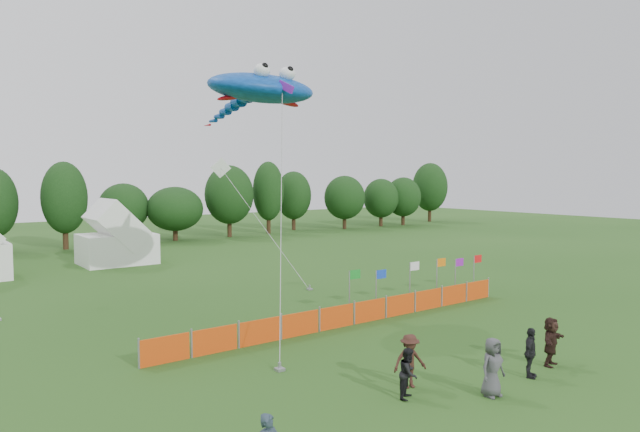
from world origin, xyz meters
TOP-DOWN VIEW (x-y plane):
  - ground at (0.00, 0.00)m, footprint 160.00×160.00m
  - treeline at (1.61, 44.93)m, footprint 104.57×8.78m
  - tent_right at (0.07, 32.25)m, footprint 5.39×4.31m
  - barrier_fence at (2.95, 7.36)m, footprint 19.90×0.06m
  - flag_row at (9.14, 8.92)m, footprint 10.73×0.68m
  - spectator_b at (-1.32, -0.26)m, footprint 0.95×0.89m
  - spectator_c at (-0.65, 0.34)m, footprint 1.27×0.98m
  - spectator_d at (3.26, -1.48)m, footprint 1.08×0.78m
  - spectator_e at (0.86, -1.71)m, footprint 0.93×0.64m
  - spectator_f at (4.94, -1.23)m, footprint 1.71×0.93m
  - stingray_kite at (1.10, 12.61)m, footprint 7.31×15.70m
  - small_kite_white at (4.72, 21.20)m, footprint 2.51×8.39m

SIDE VIEW (x-z plane):
  - ground at x=0.00m, z-range 0.00..0.00m
  - barrier_fence at x=2.95m, z-range 0.00..1.00m
  - spectator_b at x=-1.32m, z-range 0.00..1.56m
  - spectator_d at x=3.26m, z-range 0.00..1.70m
  - spectator_c at x=-0.65m, z-range 0.00..1.74m
  - spectator_f at x=4.94m, z-range 0.00..1.76m
  - spectator_e at x=0.86m, z-range 0.00..1.84m
  - flag_row at x=9.14m, z-range 0.31..2.57m
  - tent_right at x=0.07m, z-range 0.02..3.82m
  - treeline at x=1.61m, z-range 0.00..8.36m
  - small_kite_white at x=4.72m, z-range 1.63..9.70m
  - stingray_kite at x=1.10m, z-range 5.02..17.15m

